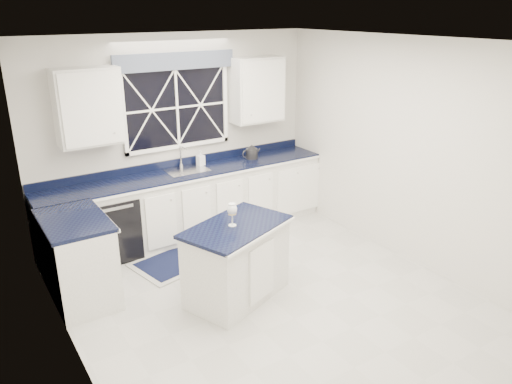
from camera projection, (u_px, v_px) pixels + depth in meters
ground at (270, 299)px, 5.45m from camera, size 4.50×4.50×0.00m
back_wall at (177, 136)px, 6.75m from camera, size 4.00×0.10×2.70m
base_cabinets at (173, 214)px, 6.52m from camera, size 3.99×1.60×0.90m
countertop at (188, 172)px, 6.66m from camera, size 3.98×0.64×0.04m
dishwasher at (111, 226)px, 6.28m from camera, size 0.60×0.58×0.82m
window at (177, 101)px, 6.54m from camera, size 1.65×0.09×1.26m
upper_cabinets at (180, 97)px, 6.42m from camera, size 3.10×0.34×0.90m
faucet at (181, 156)px, 6.75m from camera, size 0.05×0.20×0.30m
island at (237, 261)px, 5.35m from camera, size 1.32×1.06×0.86m
rug at (183, 259)px, 6.30m from camera, size 1.35×0.98×0.02m
kettle at (252, 152)px, 7.17m from camera, size 0.29×0.19×0.20m
wine_glass at (232, 210)px, 5.13m from camera, size 0.10×0.10×0.25m
soap_bottle at (201, 158)px, 6.86m from camera, size 0.10×0.11×0.21m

